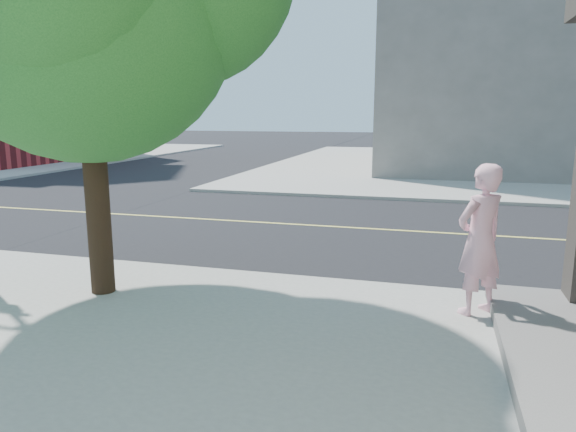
% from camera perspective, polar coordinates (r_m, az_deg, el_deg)
% --- Properties ---
extents(ground, '(140.00, 140.00, 0.00)m').
position_cam_1_polar(ground, '(11.64, -25.76, -4.16)').
color(ground, black).
rests_on(ground, ground).
extents(road_ew, '(140.00, 9.00, 0.01)m').
position_cam_1_polar(road_ew, '(15.19, -14.61, -0.02)').
color(road_ew, black).
rests_on(road_ew, ground).
extents(sidewalk_ne, '(29.00, 25.00, 0.12)m').
position_cam_1_polar(sidewalk_ne, '(30.57, 26.80, 4.69)').
color(sidewalk_ne, '#9A9990').
rests_on(sidewalk_ne, ground).
extents(man_on_phone, '(0.89, 0.87, 2.07)m').
position_cam_1_polar(man_on_phone, '(7.58, 19.98, -2.44)').
color(man_on_phone, '#F6AEC2').
rests_on(man_on_phone, sidewalk_se).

